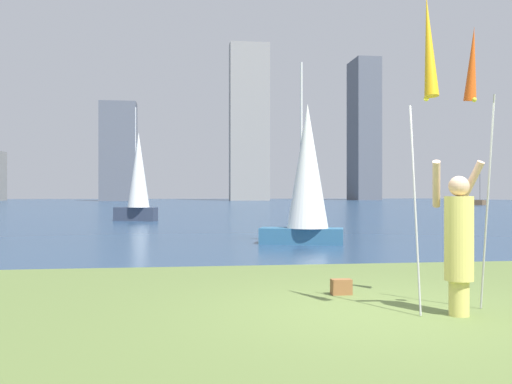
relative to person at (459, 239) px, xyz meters
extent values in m
cube|color=navy|center=(-0.79, 62.57, -0.95)|extent=(120.00, 115.50, 0.12)
cube|color=#2D381C|center=(-0.79, 4.82, -0.92)|extent=(120.00, 0.70, 0.02)
cylinder|color=#D8CC66|center=(0.00, -0.01, -0.69)|extent=(0.23, 0.23, 0.41)
cylinder|color=#D8CC66|center=(0.00, -0.01, 0.01)|extent=(0.33, 0.33, 0.98)
sphere|color=#D1A889|center=(0.00, -0.01, 0.62)|extent=(0.24, 0.24, 0.24)
cylinder|color=#D1A889|center=(-0.21, 0.13, 0.64)|extent=(0.24, 0.38, 0.57)
cylinder|color=#D1A889|center=(0.21, 0.13, 0.64)|extent=(0.24, 0.38, 0.57)
cylinder|color=#B2B2B7|center=(-0.46, 0.17, 0.36)|extent=(0.02, 0.33, 2.49)
cone|color=yellow|center=(-0.46, -0.20, 2.20)|extent=(0.16, 0.30, 1.19)
sphere|color=yellow|center=(-0.46, -0.13, 1.61)|extent=(0.06, 0.06, 0.06)
cylinder|color=#B2B2B7|center=(0.46, 0.17, 0.41)|extent=(0.02, 0.33, 2.59)
cone|color=#F25919|center=(0.46, 0.53, 2.18)|extent=(0.16, 0.27, 0.94)
sphere|color=yellow|center=(0.46, 0.48, 1.72)|extent=(0.06, 0.06, 0.06)
cube|color=brown|center=(-0.98, 1.50, -0.79)|extent=(0.29, 0.15, 0.22)
cube|color=brown|center=(30.50, 54.01, -0.60)|extent=(1.97, 2.04, 0.59)
cylinder|color=#47474C|center=(30.50, 54.01, 1.33)|extent=(0.06, 0.06, 3.28)
cube|color=#2D6084|center=(0.14, 9.27, -0.67)|extent=(2.43, 1.41, 0.44)
cylinder|color=silver|center=(0.14, 9.27, 1.86)|extent=(0.07, 0.07, 4.62)
cone|color=white|center=(0.31, 9.22, 1.28)|extent=(1.43, 1.43, 3.46)
cube|color=#333D51|center=(-5.41, 22.86, -0.55)|extent=(2.24, 1.35, 0.69)
cylinder|color=silver|center=(-5.41, 22.86, 2.31)|extent=(0.07, 0.07, 5.04)
cone|color=white|center=(-5.26, 22.80, 1.67)|extent=(1.41, 1.41, 3.76)
cube|color=#565B66|center=(-13.29, 90.55, 7.33)|extent=(5.94, 3.82, 16.46)
cube|color=gray|center=(8.94, 92.53, 12.85)|extent=(6.89, 3.17, 27.49)
cube|color=#565B66|center=(30.87, 95.87, 12.12)|extent=(4.43, 7.28, 26.02)
camera|label=1|loc=(-3.24, -6.26, 0.55)|focal=39.90mm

